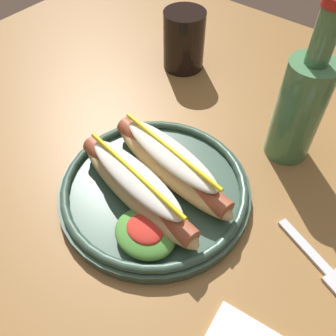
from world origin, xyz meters
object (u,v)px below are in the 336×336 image
object	(u,v)px
soda_cup	(184,40)
glass_bottle	(301,105)
fork	(321,264)
hot_dog_plate	(154,185)

from	to	relation	value
soda_cup	glass_bottle	world-z (taller)	glass_bottle
fork	soda_cup	size ratio (longest dim) A/B	1.08
soda_cup	fork	bearing A→B (deg)	-31.02
hot_dog_plate	glass_bottle	xyz separation A→B (m)	(0.10, 0.20, 0.07)
soda_cup	glass_bottle	bearing A→B (deg)	-17.57
fork	glass_bottle	size ratio (longest dim) A/B	0.49
glass_bottle	fork	bearing A→B (deg)	-50.44
glass_bottle	soda_cup	bearing A→B (deg)	162.43
hot_dog_plate	fork	distance (m)	0.23
hot_dog_plate	glass_bottle	world-z (taller)	glass_bottle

